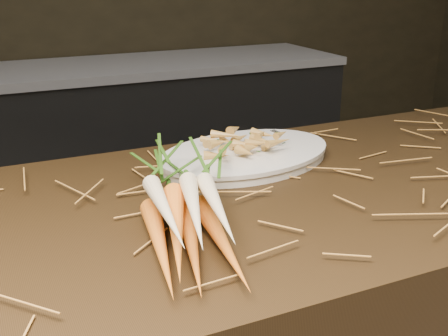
{
  "coord_description": "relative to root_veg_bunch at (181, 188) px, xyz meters",
  "views": [
    {
      "loc": [
        -0.62,
        -0.54,
        1.3
      ],
      "look_at": [
        -0.23,
        0.3,
        0.96
      ],
      "focal_mm": 45.0,
      "sensor_mm": 36.0,
      "label": 1
    }
  ],
  "objects": [
    {
      "name": "root_veg_bunch",
      "position": [
        0.0,
        0.0,
        0.0
      ],
      "size": [
        0.27,
        0.52,
        0.09
      ],
      "rotation": [
        0.0,
        0.0,
        -0.27
      ],
      "color": "orange",
      "rests_on": "main_counter"
    },
    {
      "name": "serving_fork",
      "position": [
        0.36,
        0.2,
        -0.02
      ],
      "size": [
        0.03,
        0.15,
        0.0
      ],
      "primitive_type": "cube",
      "rotation": [
        0.0,
        0.0,
        0.11
      ],
      "color": "silver",
      "rests_on": "serving_platter"
    },
    {
      "name": "back_counter",
      "position": [
        0.62,
        1.9,
        -0.53
      ],
      "size": [
        1.82,
        0.62,
        0.84
      ],
      "color": "black",
      "rests_on": "ground"
    },
    {
      "name": "roasted_veg_heap",
      "position": [
        0.22,
        0.19,
        -0.0
      ],
      "size": [
        0.22,
        0.18,
        0.04
      ],
      "primitive_type": null,
      "rotation": [
        0.0,
        0.0,
        0.21
      ],
      "color": "gold",
      "rests_on": "serving_platter"
    },
    {
      "name": "straw_bedding",
      "position": [
        0.32,
        0.02,
        -0.04
      ],
      "size": [
        1.4,
        0.6,
        0.02
      ],
      "primitive_type": null,
      "color": "#A26C2D",
      "rests_on": "main_counter"
    },
    {
      "name": "serving_platter",
      "position": [
        0.22,
        0.19,
        -0.04
      ],
      "size": [
        0.44,
        0.34,
        0.02
      ],
      "primitive_type": null,
      "rotation": [
        0.0,
        0.0,
        0.21
      ],
      "color": "white",
      "rests_on": "main_counter"
    }
  ]
}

